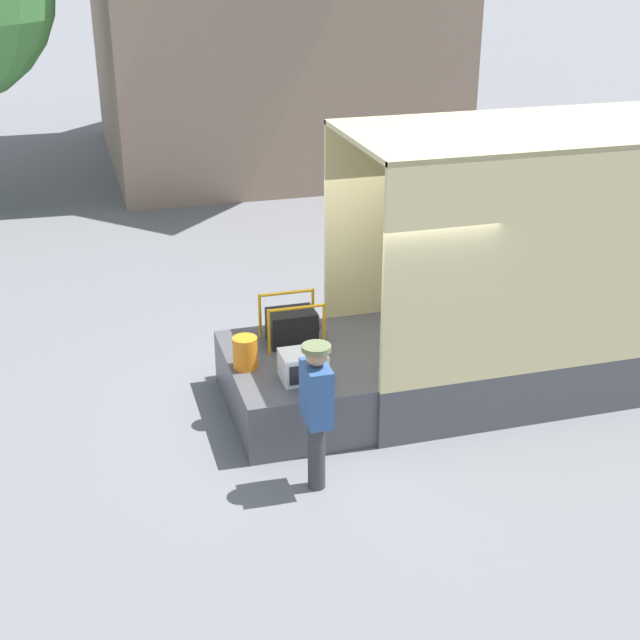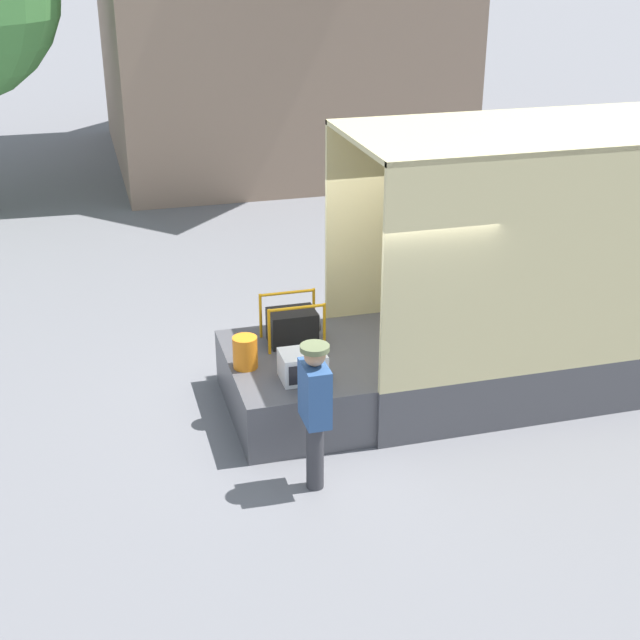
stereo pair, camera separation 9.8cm
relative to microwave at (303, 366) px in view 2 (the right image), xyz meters
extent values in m
plane|color=slate|center=(0.70, 0.51, -0.85)|extent=(160.00, 160.00, 0.00)
cube|color=#4C4C51|center=(2.90, 0.51, -0.51)|extent=(4.40, 2.16, 0.69)
cube|color=beige|center=(2.90, 1.56, 1.10)|extent=(4.40, 0.06, 2.53)
cube|color=beige|center=(2.90, -0.55, 1.10)|extent=(4.40, 0.06, 2.53)
cube|color=beige|center=(2.90, 0.51, 2.34)|extent=(4.40, 2.16, 0.06)
cylinder|color=orange|center=(2.40, 0.24, 0.05)|extent=(0.33, 0.33, 0.42)
cube|color=#2D7F33|center=(2.25, -0.23, 0.00)|extent=(0.44, 0.32, 0.33)
cube|color=#B2A893|center=(2.25, 0.35, -0.03)|extent=(0.44, 0.32, 0.27)
cube|color=#4C4C51|center=(-0.02, 0.51, -0.51)|extent=(1.44, 2.06, 0.69)
cube|color=white|center=(0.00, 0.00, 0.00)|extent=(0.49, 0.41, 0.32)
cube|color=black|center=(-0.05, -0.21, 0.00)|extent=(0.31, 0.01, 0.22)
cube|color=black|center=(0.12, 0.96, 0.04)|extent=(0.56, 0.41, 0.41)
cylinder|color=slate|center=(0.34, 0.96, 0.06)|extent=(0.21, 0.23, 0.23)
cylinder|color=orange|center=(-0.22, 0.72, 0.12)|extent=(0.04, 0.04, 0.57)
cylinder|color=orange|center=(0.45, 0.72, 0.12)|extent=(0.04, 0.04, 0.57)
cylinder|color=orange|center=(-0.22, 1.20, 0.12)|extent=(0.04, 0.04, 0.57)
cylinder|color=orange|center=(0.45, 1.20, 0.12)|extent=(0.04, 0.04, 0.57)
cylinder|color=orange|center=(0.12, 0.72, 0.39)|extent=(0.67, 0.04, 0.04)
cylinder|color=orange|center=(0.12, 1.20, 0.39)|extent=(0.67, 0.04, 0.04)
cylinder|color=orange|center=(-0.56, 0.45, 0.02)|extent=(0.28, 0.28, 0.37)
cylinder|color=#38383D|center=(-0.15, -1.07, -0.46)|extent=(0.18, 0.18, 0.78)
cube|color=#2D5189|center=(-0.15, -1.07, 0.24)|extent=(0.24, 0.44, 0.62)
sphere|color=tan|center=(-0.15, -1.07, 0.66)|extent=(0.21, 0.21, 0.21)
cylinder|color=#606B47|center=(-0.15, -1.07, 0.74)|extent=(0.29, 0.29, 0.05)
cube|color=gray|center=(2.60, 13.25, 2.33)|extent=(7.58, 7.99, 6.36)
camera|label=1|loc=(-2.25, -8.47, 4.45)|focal=50.00mm
camera|label=2|loc=(-2.15, -8.50, 4.45)|focal=50.00mm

